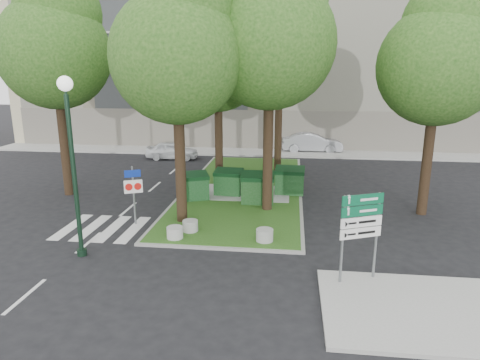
% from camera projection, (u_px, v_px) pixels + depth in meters
% --- Properties ---
extents(ground, '(120.00, 120.00, 0.00)m').
position_uv_depth(ground, '(205.00, 248.00, 15.72)').
color(ground, black).
rests_on(ground, ground).
extents(median_island, '(6.00, 16.00, 0.12)m').
position_uv_depth(median_island, '(243.00, 189.00, 23.33)').
color(median_island, '#1D4915').
rests_on(median_island, ground).
extents(median_kerb, '(6.30, 16.30, 0.10)m').
position_uv_depth(median_kerb, '(243.00, 189.00, 23.33)').
color(median_kerb, gray).
rests_on(median_kerb, ground).
extents(sidewalk_corner, '(5.00, 4.00, 0.12)m').
position_uv_depth(sidewalk_corner, '(415.00, 310.00, 11.57)').
color(sidewalk_corner, '#999993').
rests_on(sidewalk_corner, ground).
extents(building_sidewalk, '(42.00, 3.00, 0.12)m').
position_uv_depth(building_sidewalk, '(252.00, 152.00, 33.47)').
color(building_sidewalk, '#999993').
rests_on(building_sidewalk, ground).
extents(zebra_crossing, '(5.00, 3.00, 0.01)m').
position_uv_depth(zebra_crossing, '(123.00, 229.00, 17.60)').
color(zebra_crossing, silver).
rests_on(zebra_crossing, ground).
extents(apartment_building, '(41.00, 12.00, 16.00)m').
position_uv_depth(apartment_building, '(261.00, 51.00, 38.67)').
color(apartment_building, beige).
rests_on(apartment_building, ground).
extents(tree_median_near_left, '(5.20, 5.20, 10.53)m').
position_uv_depth(tree_median_near_left, '(179.00, 44.00, 16.50)').
color(tree_median_near_left, black).
rests_on(tree_median_near_left, ground).
extents(tree_median_near_right, '(5.60, 5.60, 11.46)m').
position_uv_depth(tree_median_near_right, '(272.00, 30.00, 17.84)').
color(tree_median_near_right, black).
rests_on(tree_median_near_right, ground).
extents(tree_median_mid, '(4.80, 4.80, 9.99)m').
position_uv_depth(tree_median_mid, '(220.00, 58.00, 22.77)').
color(tree_median_mid, black).
rests_on(tree_median_mid, ground).
extents(tree_median_far, '(5.80, 5.80, 11.93)m').
position_uv_depth(tree_median_far, '(282.00, 35.00, 24.93)').
color(tree_median_far, black).
rests_on(tree_median_far, ground).
extents(tree_street_left, '(5.40, 5.40, 11.00)m').
position_uv_depth(tree_street_left, '(56.00, 42.00, 20.60)').
color(tree_street_left, black).
rests_on(tree_street_left, ground).
extents(tree_street_right, '(5.00, 5.00, 10.06)m').
position_uv_depth(tree_street_right, '(441.00, 54.00, 17.74)').
color(tree_street_right, black).
rests_on(tree_street_right, ground).
extents(dumpster_a, '(1.72, 1.48, 1.34)m').
position_uv_depth(dumpster_a, '(194.00, 186.00, 21.16)').
color(dumpster_a, '#103D16').
rests_on(dumpster_a, median_island).
extents(dumpster_b, '(1.50, 1.11, 1.32)m').
position_uv_depth(dumpster_b, '(229.00, 182.00, 21.97)').
color(dumpster_b, '#134318').
rests_on(dumpster_b, median_island).
extents(dumpster_c, '(1.63, 1.17, 1.48)m').
position_uv_depth(dumpster_c, '(258.00, 188.00, 20.59)').
color(dumpster_c, '#103711').
rests_on(dumpster_c, median_island).
extents(dumpster_d, '(1.55, 1.12, 1.40)m').
position_uv_depth(dumpster_d, '(290.00, 181.00, 22.10)').
color(dumpster_d, '#144118').
rests_on(dumpster_d, median_island).
extents(bollard_left, '(0.62, 0.62, 0.44)m').
position_uv_depth(bollard_left, '(175.00, 232.00, 16.31)').
color(bollard_left, '#A9A8A4').
rests_on(bollard_left, median_island).
extents(bollard_right, '(0.64, 0.64, 0.46)m').
position_uv_depth(bollard_right, '(265.00, 235.00, 16.04)').
color(bollard_right, '#979894').
rests_on(bollard_right, median_island).
extents(bollard_mid, '(0.61, 0.61, 0.44)m').
position_uv_depth(bollard_mid, '(190.00, 226.00, 17.02)').
color(bollard_mid, '#969691').
rests_on(bollard_mid, median_island).
extents(litter_bin, '(0.39, 0.39, 0.68)m').
position_uv_depth(litter_bin, '(293.00, 179.00, 23.75)').
color(litter_bin, yellow).
rests_on(litter_bin, median_island).
extents(street_lamp, '(0.49, 0.49, 6.19)m').
position_uv_depth(street_lamp, '(71.00, 147.00, 14.15)').
color(street_lamp, black).
rests_on(street_lamp, ground).
extents(traffic_sign_pole, '(0.71, 0.35, 2.52)m').
position_uv_depth(traffic_sign_pole, '(133.00, 187.00, 17.76)').
color(traffic_sign_pole, slate).
rests_on(traffic_sign_pole, ground).
extents(directional_sign, '(1.27, 0.58, 2.73)m').
position_uv_depth(directional_sign, '(361.00, 224.00, 12.70)').
color(directional_sign, slate).
rests_on(directional_sign, sidewalk_corner).
extents(car_white, '(3.79, 1.65, 1.27)m').
position_uv_depth(car_white, '(172.00, 150.00, 31.11)').
color(car_white, white).
rests_on(car_white, ground).
extents(car_silver, '(4.75, 1.79, 1.55)m').
position_uv_depth(car_silver, '(312.00, 142.00, 33.71)').
color(car_silver, '#94959B').
rests_on(car_silver, ground).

